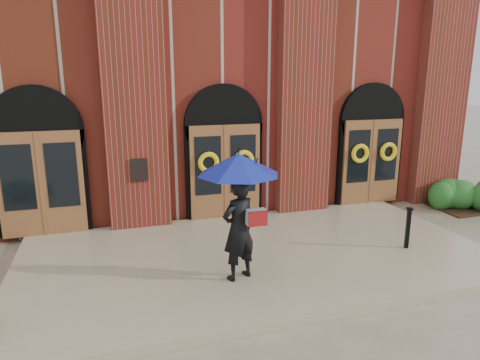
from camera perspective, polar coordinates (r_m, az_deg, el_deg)
name	(u,v)px	position (r m, az deg, el deg)	size (l,w,h in m)	color
ground	(259,261)	(9.37, 2.61, -10.79)	(90.00, 90.00, 0.00)	gray
landing	(257,255)	(9.47, 2.30, -10.02)	(10.00, 5.30, 0.15)	tan
church_building	(183,86)	(17.05, -7.62, 12.31)	(16.20, 12.53, 7.00)	maroon
man_with_umbrella	(239,193)	(7.73, -0.16, -1.68)	(1.96, 1.96, 2.40)	black
metal_post	(408,227)	(10.19, 21.48, -5.86)	(0.16, 0.16, 0.92)	black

